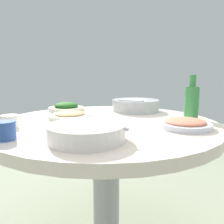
{
  "coord_description": "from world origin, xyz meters",
  "views": [
    {
      "loc": [
        0.81,
        -0.79,
        0.98
      ],
      "look_at": [
        0.03,
        0.02,
        0.8
      ],
      "focal_mm": 35.67,
      "sensor_mm": 36.0,
      "label": 1
    }
  ],
  "objects_px": {
    "dish_noodles": "(70,115)",
    "tea_cup_near": "(5,131)",
    "green_bottle": "(191,101)",
    "round_dining_table": "(106,145)",
    "rice_bowl": "(135,105)",
    "soup_bowl": "(87,133)",
    "dish_greens": "(66,107)",
    "tea_cup_far": "(10,121)",
    "dish_shrimp": "(185,124)"
  },
  "relations": [
    {
      "from": "round_dining_table",
      "to": "tea_cup_near",
      "type": "relative_size",
      "value": 15.62
    },
    {
      "from": "soup_bowl",
      "to": "tea_cup_near",
      "type": "distance_m",
      "value": 0.3
    },
    {
      "from": "dish_greens",
      "to": "dish_noodles",
      "type": "bearing_deg",
      "value": -30.54
    },
    {
      "from": "dish_shrimp",
      "to": "soup_bowl",
      "type": "bearing_deg",
      "value": -110.82
    },
    {
      "from": "dish_noodles",
      "to": "round_dining_table",
      "type": "bearing_deg",
      "value": 22.85
    },
    {
      "from": "soup_bowl",
      "to": "dish_noodles",
      "type": "xyz_separation_m",
      "value": [
        -0.4,
        0.21,
        -0.01
      ]
    },
    {
      "from": "dish_noodles",
      "to": "tea_cup_near",
      "type": "distance_m",
      "value": 0.45
    },
    {
      "from": "dish_greens",
      "to": "tea_cup_near",
      "type": "relative_size",
      "value": 3.22
    },
    {
      "from": "dish_shrimp",
      "to": "tea_cup_far",
      "type": "xyz_separation_m",
      "value": [
        -0.56,
        -0.55,
        0.01
      ]
    },
    {
      "from": "rice_bowl",
      "to": "green_bottle",
      "type": "height_order",
      "value": "green_bottle"
    },
    {
      "from": "round_dining_table",
      "to": "dish_shrimp",
      "type": "xyz_separation_m",
      "value": [
        0.36,
        0.14,
        0.15
      ]
    },
    {
      "from": "green_bottle",
      "to": "tea_cup_near",
      "type": "relative_size",
      "value": 3.25
    },
    {
      "from": "soup_bowl",
      "to": "dish_shrimp",
      "type": "relative_size",
      "value": 1.22
    },
    {
      "from": "dish_noodles",
      "to": "dish_greens",
      "type": "relative_size",
      "value": 1.01
    },
    {
      "from": "dish_shrimp",
      "to": "dish_greens",
      "type": "distance_m",
      "value": 0.81
    },
    {
      "from": "round_dining_table",
      "to": "tea_cup_far",
      "type": "distance_m",
      "value": 0.48
    },
    {
      "from": "dish_noodles",
      "to": "dish_shrimp",
      "type": "xyz_separation_m",
      "value": [
        0.56,
        0.23,
        0.0
      ]
    },
    {
      "from": "tea_cup_near",
      "to": "green_bottle",
      "type": "bearing_deg",
      "value": 70.25
    },
    {
      "from": "rice_bowl",
      "to": "tea_cup_near",
      "type": "relative_size",
      "value": 4.23
    },
    {
      "from": "dish_noodles",
      "to": "dish_shrimp",
      "type": "distance_m",
      "value": 0.61
    },
    {
      "from": "dish_shrimp",
      "to": "tea_cup_near",
      "type": "xyz_separation_m",
      "value": [
        -0.38,
        -0.64,
        0.01
      ]
    },
    {
      "from": "green_bottle",
      "to": "tea_cup_near",
      "type": "bearing_deg",
      "value": -109.75
    },
    {
      "from": "dish_greens",
      "to": "tea_cup_near",
      "type": "xyz_separation_m",
      "value": [
        0.42,
        -0.55,
        0.01
      ]
    },
    {
      "from": "round_dining_table",
      "to": "tea_cup_far",
      "type": "relative_size",
      "value": 15.32
    },
    {
      "from": "dish_greens",
      "to": "green_bottle",
      "type": "relative_size",
      "value": 0.99
    },
    {
      "from": "dish_noodles",
      "to": "tea_cup_far",
      "type": "height_order",
      "value": "tea_cup_far"
    },
    {
      "from": "rice_bowl",
      "to": "dish_greens",
      "type": "bearing_deg",
      "value": -138.16
    },
    {
      "from": "rice_bowl",
      "to": "tea_cup_near",
      "type": "xyz_separation_m",
      "value": [
        0.08,
        -0.86,
        -0.01
      ]
    },
    {
      "from": "dish_noodles",
      "to": "soup_bowl",
      "type": "bearing_deg",
      "value": -27.27
    },
    {
      "from": "dish_greens",
      "to": "dish_shrimp",
      "type": "bearing_deg",
      "value": 5.92
    },
    {
      "from": "rice_bowl",
      "to": "tea_cup_far",
      "type": "xyz_separation_m",
      "value": [
        -0.1,
        -0.78,
        -0.01
      ]
    },
    {
      "from": "round_dining_table",
      "to": "dish_greens",
      "type": "height_order",
      "value": "dish_greens"
    },
    {
      "from": "dish_shrimp",
      "to": "tea_cup_near",
      "type": "relative_size",
      "value": 3.2
    },
    {
      "from": "dish_noodles",
      "to": "tea_cup_near",
      "type": "xyz_separation_m",
      "value": [
        0.18,
        -0.41,
        0.02
      ]
    },
    {
      "from": "dish_greens",
      "to": "green_bottle",
      "type": "bearing_deg",
      "value": 22.54
    },
    {
      "from": "rice_bowl",
      "to": "dish_greens",
      "type": "relative_size",
      "value": 1.31
    },
    {
      "from": "green_bottle",
      "to": "tea_cup_far",
      "type": "height_order",
      "value": "green_bottle"
    },
    {
      "from": "round_dining_table",
      "to": "rice_bowl",
      "type": "bearing_deg",
      "value": 104.9
    },
    {
      "from": "dish_shrimp",
      "to": "green_bottle",
      "type": "relative_size",
      "value": 0.98
    },
    {
      "from": "tea_cup_far",
      "to": "dish_greens",
      "type": "bearing_deg",
      "value": 117.6
    },
    {
      "from": "dish_noodles",
      "to": "green_bottle",
      "type": "xyz_separation_m",
      "value": [
        0.49,
        0.45,
        0.08
      ]
    },
    {
      "from": "dish_noodles",
      "to": "dish_shrimp",
      "type": "height_order",
      "value": "dish_shrimp"
    },
    {
      "from": "soup_bowl",
      "to": "dish_noodles",
      "type": "height_order",
      "value": "soup_bowl"
    },
    {
      "from": "soup_bowl",
      "to": "dish_shrimp",
      "type": "height_order",
      "value": "soup_bowl"
    },
    {
      "from": "rice_bowl",
      "to": "green_bottle",
      "type": "bearing_deg",
      "value": -0.83
    },
    {
      "from": "rice_bowl",
      "to": "dish_noodles",
      "type": "distance_m",
      "value": 0.47
    },
    {
      "from": "dish_greens",
      "to": "tea_cup_near",
      "type": "height_order",
      "value": "tea_cup_near"
    },
    {
      "from": "round_dining_table",
      "to": "dish_shrimp",
      "type": "bearing_deg",
      "value": 21.41
    },
    {
      "from": "round_dining_table",
      "to": "green_bottle",
      "type": "height_order",
      "value": "green_bottle"
    },
    {
      "from": "round_dining_table",
      "to": "soup_bowl",
      "type": "bearing_deg",
      "value": -55.53
    }
  ]
}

